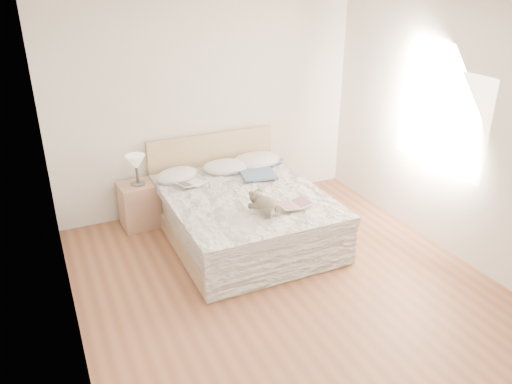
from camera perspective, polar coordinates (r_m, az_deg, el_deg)
floor at (r=5.13m, az=3.85°, el=-10.98°), size 4.00×4.50×0.00m
ceiling at (r=4.20m, az=4.94°, el=20.67°), size 4.00×4.50×0.00m
wall_back at (r=6.45m, az=-5.46°, el=9.77°), size 4.00×0.02×2.70m
wall_front at (r=2.97m, az=26.16°, el=-11.51°), size 4.00×0.02×2.70m
wall_left at (r=3.99m, az=-21.74°, el=-1.35°), size 0.02×4.50×2.70m
wall_right at (r=5.69m, az=22.38°, el=6.03°), size 0.02×4.50×2.70m
window at (r=5.85m, az=20.37°, el=7.85°), size 0.02×1.30×1.10m
bed at (r=5.89m, az=-1.57°, el=-2.45°), size 1.72×2.14×1.00m
nightstand at (r=6.32m, az=-13.15°, el=-1.44°), size 0.47×0.43×0.56m
table_lamp at (r=6.10m, az=-13.56°, el=3.16°), size 0.24×0.24×0.37m
pillow_left at (r=6.16m, az=-9.05°, el=1.89°), size 0.65×0.55×0.16m
pillow_middle at (r=6.35m, az=-3.49°, el=2.87°), size 0.67×0.53×0.18m
pillow_right at (r=6.55m, az=-0.01°, el=3.57°), size 0.72×0.54×0.20m
blouse at (r=6.25m, az=0.01°, el=2.43°), size 0.76×0.79×0.03m
photo_book at (r=5.91m, az=-7.46°, el=0.91°), size 0.36×0.30×0.02m
childrens_book at (r=5.38m, az=4.37°, el=-1.44°), size 0.38×0.27×0.02m
teddy_bear at (r=5.21m, az=1.07°, el=-2.02°), size 0.33×0.40×0.18m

